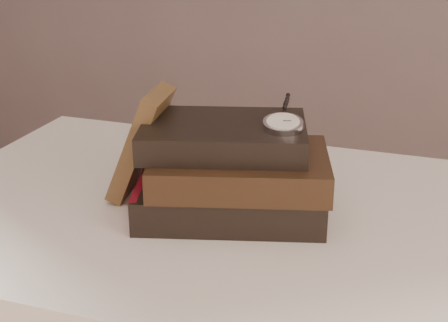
% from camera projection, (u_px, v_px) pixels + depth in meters
% --- Properties ---
extents(table, '(1.00, 0.60, 0.75)m').
position_uv_depth(table, '(254.00, 269.00, 0.96)').
color(table, white).
rests_on(table, ground).
extents(book_stack, '(0.30, 0.24, 0.13)m').
position_uv_depth(book_stack, '(232.00, 172.00, 0.91)').
color(book_stack, black).
rests_on(book_stack, table).
extents(journal, '(0.10, 0.11, 0.16)m').
position_uv_depth(journal, '(141.00, 143.00, 0.96)').
color(journal, '#412D19').
rests_on(journal, table).
extents(pocket_watch, '(0.07, 0.16, 0.02)m').
position_uv_depth(pocket_watch, '(283.00, 123.00, 0.87)').
color(pocket_watch, silver).
rests_on(pocket_watch, book_stack).
extents(eyeglasses, '(0.14, 0.15, 0.05)m').
position_uv_depth(eyeglasses, '(174.00, 141.00, 0.99)').
color(eyeglasses, silver).
rests_on(eyeglasses, book_stack).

